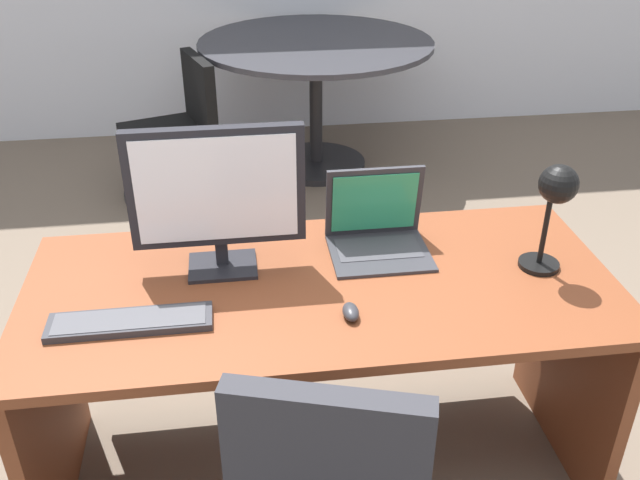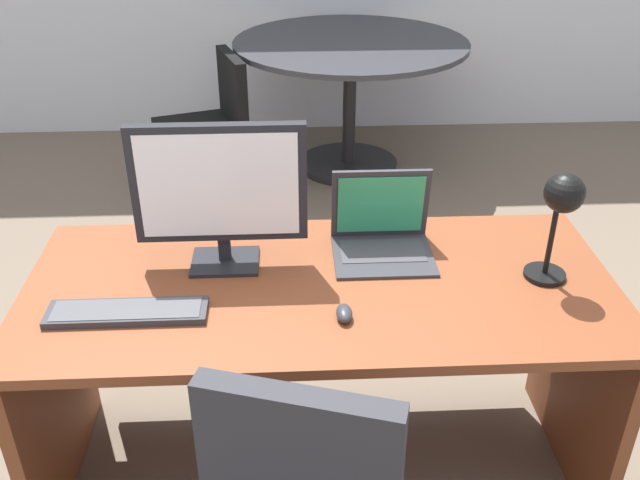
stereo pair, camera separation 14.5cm
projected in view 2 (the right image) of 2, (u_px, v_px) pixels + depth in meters
name	position (u px, v px, depth m)	size (l,w,h in m)	color
ground	(306.00, 242.00, 3.67)	(12.00, 12.00, 0.00)	#6B5B4C
desk	(320.00, 333.00, 2.16)	(1.70, 0.76, 0.74)	brown
monitor	(220.00, 189.00, 1.97)	(0.49, 0.16, 0.44)	black
laptop	(381.00, 226.00, 2.15)	(0.30, 0.26, 0.25)	#2D2D33
keyboard	(127.00, 312.00, 1.87)	(0.43, 0.11, 0.02)	#2D2D33
mouse	(344.00, 313.00, 1.85)	(0.04, 0.08, 0.03)	#2D2D33
desk_lamp	(561.00, 206.00, 1.89)	(0.12, 0.14, 0.34)	black
meeting_table	(350.00, 73.00, 4.21)	(1.40, 1.40, 0.81)	black
meeting_chair_near	(208.00, 139.00, 4.08)	(0.60, 0.58, 0.80)	black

